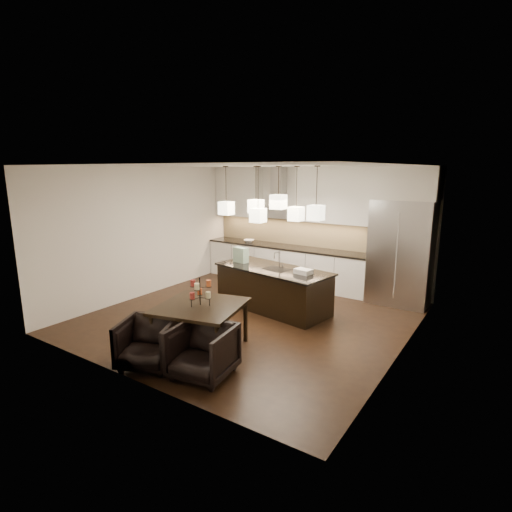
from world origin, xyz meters
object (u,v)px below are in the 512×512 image
Objects in this scene: dining_table at (201,327)px; armchair_right at (203,351)px; island_body at (273,289)px; armchair_left at (148,343)px; refrigerator at (401,253)px.

dining_table is 1.54× the size of armchair_right.
island_body is at bearing 77.45° from dining_table.
island_body is at bearing 61.43° from armchair_left.
island_body reaches higher than armchair_left.
armchair_left is at bearing -122.13° from dining_table.
refrigerator is 1.78× the size of dining_table.
island_body reaches higher than dining_table.
island_body is 2.20m from dining_table.
dining_table is 0.83m from armchair_right.
refrigerator reaches higher than armchair_left.
island_body is 2.89× the size of armchair_right.
armchair_right is (0.56, -0.61, -0.00)m from dining_table.
refrigerator reaches higher than dining_table.
island_body is 3.00× the size of armchair_left.
armchair_right is at bearing -107.02° from refrigerator.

